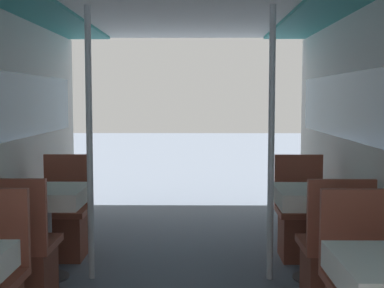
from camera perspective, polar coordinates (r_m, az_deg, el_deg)
dining_table_left_1 at (r=4.42m, az=-15.36°, el=-5.87°), size 0.63×0.63×0.73m
chair_left_near_1 at (r=3.98m, az=-17.52°, el=-12.23°), size 0.44×0.44×0.92m
chair_left_far_1 at (r=5.02m, az=-13.48°, el=-8.53°), size 0.44×0.44×0.92m
support_pole_left_1 at (r=4.27m, az=-10.87°, el=-0.05°), size 0.05×0.05×2.15m
dining_table_right_1 at (r=4.35m, az=13.08°, el=-5.99°), size 0.63×0.63×0.73m
chair_right_near_1 at (r=3.90m, az=14.79°, el=-12.51°), size 0.44×0.44×0.92m
chair_right_far_1 at (r=4.96m, az=11.59°, el=-8.65°), size 0.44×0.44×0.92m
support_pole_right_1 at (r=4.22m, az=8.45°, el=-0.07°), size 0.05×0.05×2.15m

